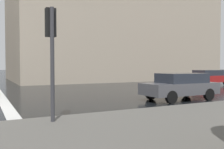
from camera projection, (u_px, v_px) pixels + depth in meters
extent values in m
cube|color=silver|center=(2.00, 98.00, 14.05)|extent=(13.00, 0.50, 0.01)
cube|color=tan|center=(109.00, 13.00, 35.08)|extent=(15.81, 25.54, 18.27)
cylinder|color=#333338|center=(52.00, 65.00, 7.46)|extent=(0.12, 0.12, 3.37)
cube|color=black|center=(51.00, 23.00, 7.58)|extent=(0.22, 0.30, 0.85)
sphere|color=red|center=(50.00, 14.00, 7.67)|extent=(0.17, 0.17, 0.17)
sphere|color=orange|center=(50.00, 23.00, 7.68)|extent=(0.17, 0.17, 0.17)
sphere|color=green|center=(50.00, 32.00, 7.69)|extent=(0.17, 0.17, 0.17)
cube|color=maroon|center=(209.00, 79.00, 23.46)|extent=(1.75, 4.10, 0.60)
cube|color=#232833|center=(208.00, 73.00, 23.37)|extent=(1.54, 2.46, 0.50)
cylinder|color=black|center=(212.00, 81.00, 24.77)|extent=(0.20, 0.62, 0.62)
cylinder|color=black|center=(193.00, 82.00, 23.63)|extent=(0.20, 0.62, 0.62)
cylinder|color=black|center=(206.00, 83.00, 22.16)|extent=(0.20, 0.62, 0.62)
cube|color=#4C4C51|center=(180.00, 88.00, 13.37)|extent=(1.75, 4.10, 0.60)
cube|color=#232833|center=(182.00, 78.00, 13.42)|extent=(1.54, 2.46, 0.50)
cylinder|color=black|center=(171.00, 97.00, 12.08)|extent=(0.20, 0.62, 0.62)
cylinder|color=black|center=(151.00, 94.00, 13.55)|extent=(0.20, 0.62, 0.62)
cylinder|color=black|center=(209.00, 94.00, 13.22)|extent=(0.20, 0.62, 0.62)
cylinder|color=black|center=(186.00, 92.00, 14.69)|extent=(0.20, 0.62, 0.62)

